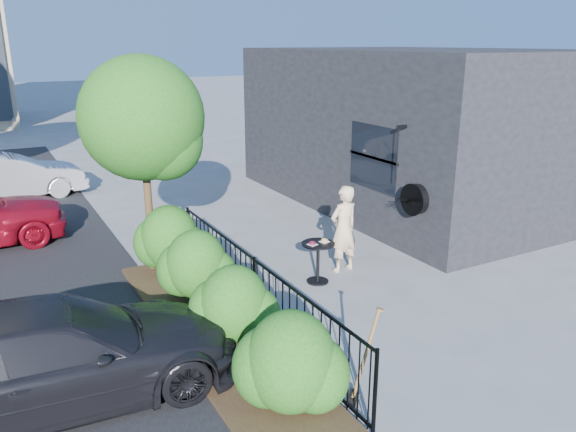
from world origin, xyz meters
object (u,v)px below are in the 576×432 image
cafe_table (318,255)px  car_silver (11,177)px  car_darkgrey (55,354)px  shovel (363,363)px  woman (344,229)px  patio_tree (147,126)px

cafe_table → car_silver: (-4.41, 8.82, 0.11)m
cafe_table → car_darkgrey: 4.83m
cafe_table → shovel: size_ratio=0.64×
car_silver → car_darkgrey: (-0.19, -10.30, 0.00)m
cafe_table → woman: size_ratio=0.48×
car_darkgrey → woman: bearing=-68.8°
car_silver → car_darkgrey: car_darkgrey is taller
patio_tree → car_silver: (-2.01, 6.92, -2.14)m
woman → car_silver: woman is taller
patio_tree → car_darkgrey: 4.56m
patio_tree → shovel: bearing=-79.3°
shovel → car_darkgrey: car_darkgrey is taller
cafe_table → shovel: bearing=-113.3°
shovel → woman: bearing=59.0°
cafe_table → woman: woman is taller
patio_tree → car_darkgrey: bearing=-123.0°
patio_tree → cafe_table: patio_tree is taller
woman → car_silver: 10.00m
woman → shovel: size_ratio=1.33×
cafe_table → car_darkgrey: size_ratio=0.18×
cafe_table → woman: (0.71, 0.24, 0.31)m
patio_tree → cafe_table: size_ratio=4.91×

